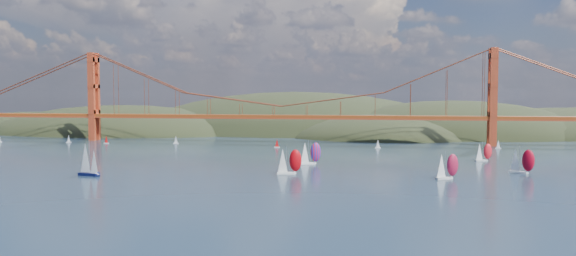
{
  "coord_description": "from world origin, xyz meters",
  "views": [
    {
      "loc": [
        57.37,
        -148.92,
        29.07
      ],
      "look_at": [
        18.44,
        90.0,
        14.51
      ],
      "focal_mm": 35.0,
      "sensor_mm": 36.0,
      "label": 1
    }
  ],
  "objects_px": {
    "racer_2": "(521,161)",
    "sloop_navy": "(88,160)",
    "racer_rwb": "(310,153)",
    "racer_0": "(289,161)",
    "racer_1": "(447,166)",
    "racer_3": "(483,152)"
  },
  "relations": [
    {
      "from": "racer_0",
      "to": "racer_1",
      "type": "height_order",
      "value": "racer_0"
    },
    {
      "from": "racer_1",
      "to": "sloop_navy",
      "type": "bearing_deg",
      "value": 157.94
    },
    {
      "from": "racer_rwb",
      "to": "racer_2",
      "type": "bearing_deg",
      "value": -32.34
    },
    {
      "from": "racer_1",
      "to": "racer_3",
      "type": "bearing_deg",
      "value": 41.24
    },
    {
      "from": "sloop_navy",
      "to": "racer_0",
      "type": "bearing_deg",
      "value": 27.05
    },
    {
      "from": "racer_0",
      "to": "racer_3",
      "type": "relative_size",
      "value": 1.19
    },
    {
      "from": "racer_2",
      "to": "racer_rwb",
      "type": "relative_size",
      "value": 0.99
    },
    {
      "from": "racer_1",
      "to": "racer_3",
      "type": "relative_size",
      "value": 1.13
    },
    {
      "from": "sloop_navy",
      "to": "racer_3",
      "type": "xyz_separation_m",
      "value": [
        147.58,
        68.1,
        -1.67
      ]
    },
    {
      "from": "racer_1",
      "to": "racer_3",
      "type": "distance_m",
      "value": 60.34
    },
    {
      "from": "racer_2",
      "to": "racer_rwb",
      "type": "distance_m",
      "value": 81.2
    },
    {
      "from": "racer_3",
      "to": "racer_0",
      "type": "bearing_deg",
      "value": -164.51
    },
    {
      "from": "racer_1",
      "to": "racer_2",
      "type": "height_order",
      "value": "racer_2"
    },
    {
      "from": "racer_2",
      "to": "sloop_navy",
      "type": "bearing_deg",
      "value": -139.99
    },
    {
      "from": "racer_2",
      "to": "racer_3",
      "type": "bearing_deg",
      "value": 129.0
    },
    {
      "from": "racer_2",
      "to": "racer_0",
      "type": "bearing_deg",
      "value": -140.68
    },
    {
      "from": "racer_0",
      "to": "racer_rwb",
      "type": "bearing_deg",
      "value": 73.99
    },
    {
      "from": "racer_3",
      "to": "sloop_navy",
      "type": "bearing_deg",
      "value": -174.28
    },
    {
      "from": "sloop_navy",
      "to": "racer_1",
      "type": "relative_size",
      "value": 1.33
    },
    {
      "from": "racer_1",
      "to": "racer_2",
      "type": "relative_size",
      "value": 0.96
    },
    {
      "from": "racer_0",
      "to": "racer_2",
      "type": "distance_m",
      "value": 85.41
    },
    {
      "from": "racer_0",
      "to": "racer_1",
      "type": "relative_size",
      "value": 1.05
    }
  ]
}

